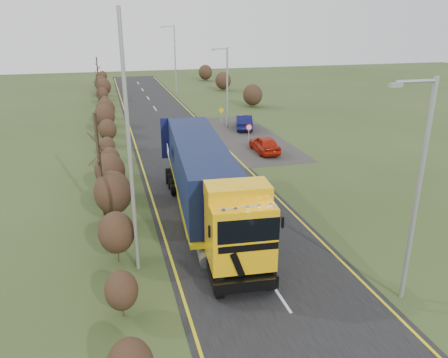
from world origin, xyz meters
TOP-DOWN VIEW (x-y plane):
  - ground at (0.00, 0.00)m, footprint 160.00×160.00m
  - road at (0.00, 10.00)m, footprint 8.00×120.00m
  - layby at (6.50, 20.00)m, footprint 6.00×18.00m
  - lane_markings at (0.00, 9.69)m, footprint 7.52×116.00m
  - hedgerow at (-6.00, 7.89)m, footprint 2.24×102.04m
  - lorry at (-1.26, 3.20)m, footprint 3.58×15.46m
  - car_red_hatchback at (6.39, 14.59)m, footprint 1.66×4.06m
  - car_blue_sedan at (7.28, 22.86)m, footprint 2.59×4.60m
  - streetlight_near at (4.50, -5.67)m, footprint 1.82×0.18m
  - streetlight_mid at (5.71, 23.77)m, footprint 1.68×0.18m
  - streetlight_far at (4.53, 47.77)m, footprint 2.04×0.19m
  - left_pole at (-5.20, -0.77)m, footprint 0.16×0.16m
  - speed_sign at (5.60, 16.32)m, footprint 0.57×0.10m
  - warning_board at (5.80, 26.08)m, footprint 0.65×0.11m

SIDE VIEW (x-z plane):
  - ground at x=0.00m, z-range 0.00..0.00m
  - road at x=0.00m, z-range 0.00..0.02m
  - layby at x=6.50m, z-range 0.00..0.02m
  - lane_markings at x=0.00m, z-range 0.03..0.03m
  - car_red_hatchback at x=6.39m, z-range 0.00..1.38m
  - car_blue_sedan at x=7.28m, z-range 0.00..1.44m
  - warning_board at x=5.80m, z-range 0.16..1.86m
  - speed_sign at x=5.60m, z-range 0.39..2.45m
  - hedgerow at x=-6.00m, z-range -1.41..4.64m
  - lorry at x=-1.26m, z-range 0.29..4.55m
  - streetlight_mid at x=5.71m, z-range 0.37..8.23m
  - streetlight_near at x=4.50m, z-range 0.42..8.97m
  - streetlight_far at x=4.53m, z-range 0.50..10.10m
  - left_pole at x=-5.20m, z-range 0.00..10.77m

